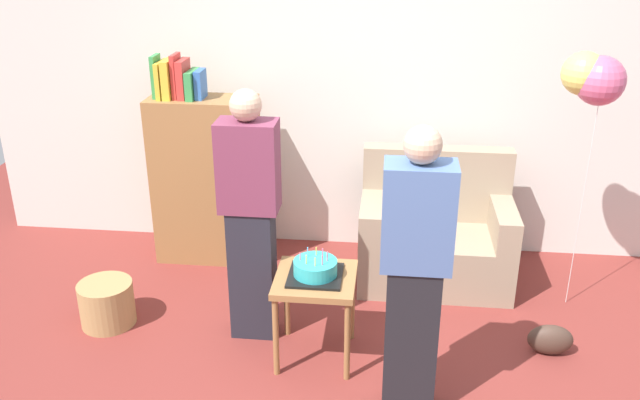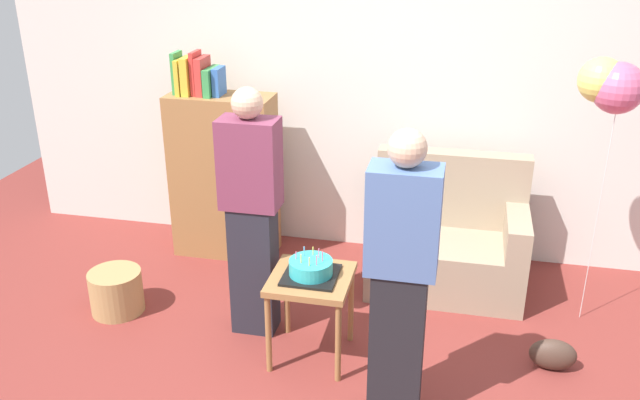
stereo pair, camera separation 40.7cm
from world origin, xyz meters
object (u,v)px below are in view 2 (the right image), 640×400
Objects in this scene: couch at (447,242)px; wicker_basket at (116,292)px; bookshelf at (223,172)px; side_table at (311,288)px; person_holding_cake at (400,279)px; person_blowing_candles at (252,213)px; balloon_bunch at (611,85)px; birthday_cake at (311,269)px; handbag at (553,355)px.

couch is 2.37m from wicker_basket.
wicker_basket is (-0.43, -1.03, -0.53)m from bookshelf.
side_table is 0.78m from person_holding_cake.
bookshelf is at bearing 119.28° from person_blowing_candles.
bookshelf is at bearing 172.23° from balloon_bunch.
bookshelf is at bearing 67.30° from wicker_basket.
side_table is 0.60m from person_blowing_candles.
bookshelf is 4.50× the size of wicker_basket.
person_blowing_candles is 1.21m from wicker_basket.
person_holding_cake is at bearing -35.10° from birthday_cake.
person_holding_cake is 0.93× the size of balloon_bunch.
wicker_basket is at bearing 10.40° from person_holding_cake.
bookshelf is at bearing -19.08° from person_holding_cake.
side_table is at bearing -7.89° from person_holding_cake.
wicker_basket is at bearing 179.51° from handbag.
wicker_basket is 3.48m from balloon_bunch.
bookshelf is 1.60m from side_table.
couch is 1.55m from person_blowing_candles.
birthday_cake is at bearing -8.19° from wicker_basket.
person_holding_cake is 5.82× the size of handbag.
balloon_bunch is (1.09, 1.27, 0.77)m from person_holding_cake.
handbag is at bearing 7.08° from birthday_cake.
wicker_basket is at bearing 171.81° from side_table.
person_holding_cake reaches higher than bookshelf.
person_blowing_candles is 2.02m from handbag.
couch is 3.06× the size of wicker_basket.
person_blowing_candles is at bearing -162.59° from balloon_bunch.
balloon_bunch is (2.09, 0.65, 0.77)m from person_blowing_candles.
side_table is at bearing -8.19° from wicker_basket.
person_blowing_candles is at bearing -60.73° from bookshelf.
balloon_bunch is at bearing 73.59° from handbag.
person_holding_cake is at bearing -16.80° from wicker_basket.
handbag is 0.16× the size of balloon_bunch.
person_blowing_candles reaches higher than side_table.
handbag is at bearing -106.41° from balloon_bunch.
couch is 1.36m from birthday_cake.
handbag is at bearing -0.49° from wicker_basket.
couch reaches higher than side_table.
person_holding_cake reaches higher than couch.
side_table is 0.34× the size of person_holding_cake.
person_blowing_candles is at bearing 152.77° from side_table.
side_table is at bearing -60.73° from birthday_cake.
balloon_bunch is (1.66, 0.87, 1.12)m from side_table.
wicker_basket is (-1.00, -0.01, -0.68)m from person_blowing_candles.
person_blowing_candles is (0.57, -1.02, 0.15)m from bookshelf.
handbag is (1.88, -0.04, -0.73)m from person_blowing_candles.
couch is 1.80m from bookshelf.
person_holding_cake is 2.19m from wicker_basket.
side_table is (1.00, -1.24, -0.21)m from bookshelf.
balloon_bunch reaches higher than couch.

